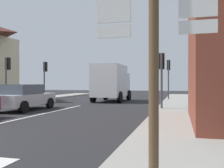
{
  "coord_description": "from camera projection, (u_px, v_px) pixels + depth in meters",
  "views": [
    {
      "loc": [
        6.62,
        -4.4,
        1.52
      ],
      "look_at": [
        3.26,
        8.29,
        1.5
      ],
      "focal_mm": 41.24,
      "sensor_mm": 36.0,
      "label": 1
    }
  ],
  "objects": [
    {
      "name": "ground_plane",
      "position": [
        67.0,
        108.0,
        15.62
      ],
      "size": [
        80.0,
        80.0,
        0.0
      ],
      "primitive_type": "plane",
      "color": "#232326"
    },
    {
      "name": "traffic_light_far_left",
      "position": [
        45.0,
        72.0,
        24.1
      ],
      "size": [
        0.3,
        0.49,
        3.55
      ],
      "color": "#47474C",
      "rests_on": "ground"
    },
    {
      "name": "traffic_light_near_right",
      "position": [
        162.0,
        68.0,
        14.5
      ],
      "size": [
        0.3,
        0.49,
        3.23
      ],
      "color": "#47474C",
      "rests_on": "ground"
    },
    {
      "name": "route_sign_post",
      "position": [
        154.0,
        56.0,
        3.55
      ],
      "size": [
        1.66,
        0.14,
        3.2
      ],
      "color": "brown",
      "rests_on": "ground"
    },
    {
      "name": "delivery_truck",
      "position": [
        111.0,
        82.0,
        21.66
      ],
      "size": [
        2.54,
        5.03,
        3.05
      ],
      "color": "silver",
      "rests_on": "ground"
    },
    {
      "name": "traffic_light_far_right",
      "position": [
        168.0,
        71.0,
        22.97
      ],
      "size": [
        0.3,
        0.49,
        3.62
      ],
      "color": "#47474C",
      "rests_on": "ground"
    },
    {
      "name": "sedan_far",
      "position": [
        24.0,
        97.0,
        14.61
      ],
      "size": [
        1.99,
        4.21,
        1.47
      ],
      "color": "#B7BABF",
      "rests_on": "ground"
    },
    {
      "name": "sidewalk_right",
      "position": [
        178.0,
        115.0,
        12.01
      ],
      "size": [
        2.42,
        44.0,
        0.14
      ],
      "primitive_type": "cube",
      "color": "gray",
      "rests_on": "ground"
    },
    {
      "name": "traffic_light_near_left",
      "position": [
        7.0,
        70.0,
        18.83
      ],
      "size": [
        0.3,
        0.49,
        3.43
      ],
      "color": "#47474C",
      "rests_on": "ground"
    },
    {
      "name": "lane_centre_stripe",
      "position": [
        30.0,
        117.0,
        11.75
      ],
      "size": [
        0.16,
        12.0,
        0.01
      ],
      "primitive_type": "cube",
      "color": "silver",
      "rests_on": "ground"
    }
  ]
}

